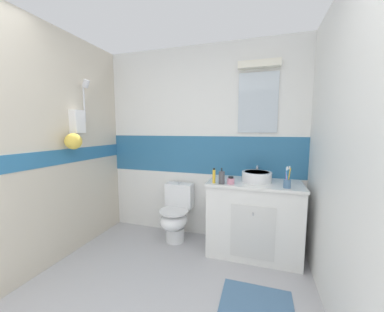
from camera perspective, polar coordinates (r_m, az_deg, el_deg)
The scene contains 12 objects.
ground_plane at distance 2.29m, azimuth -7.55°, elevation -32.55°, with size 3.20×3.48×0.04m, color #B2B2B7.
wall_back_tiled at distance 2.95m, azimuth 2.55°, elevation 3.42°, with size 3.20×0.20×2.50m.
wall_left_shower_alcove at distance 2.66m, azimuth -35.29°, elevation 1.65°, with size 0.30×3.48×2.50m.
wall_right_plain at distance 1.71m, azimuth 37.15°, elevation -0.72°, with size 0.10×3.48×2.50m, color white.
vanity_cabinet at distance 2.73m, azimuth 15.61°, elevation -15.13°, with size 1.02×0.55×0.85m.
sink_basin at distance 2.61m, azimuth 16.39°, elevation -5.04°, with size 0.33×0.37×0.16m.
toilet at distance 2.96m, azimuth -4.20°, elevation -14.79°, with size 0.37×0.50×0.74m.
toothbrush_cup at distance 2.42m, azimuth 23.41°, elevation -6.30°, with size 0.07×0.07×0.22m.
soap_dispenser at distance 2.42m, azimuth 7.68°, elevation -5.52°, with size 0.06×0.06×0.18m.
hair_gel_jar at distance 2.43m, azimuth 10.01°, elevation -6.27°, with size 0.08×0.08×0.08m.
toothpaste_tube_upright at distance 2.45m, azimuth 5.71°, elevation -5.15°, with size 0.03×0.03×0.17m.
bath_mat at distance 2.26m, azimuth 16.31°, elevation -32.67°, with size 0.58×0.44×0.01m, color #4C7299.
Camera 1 is at (0.77, -0.40, 1.43)m, focal length 20.61 mm.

